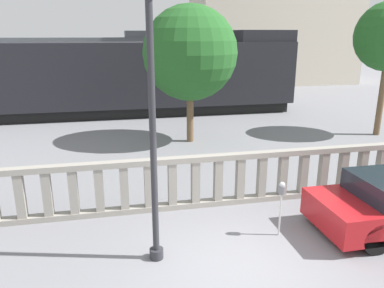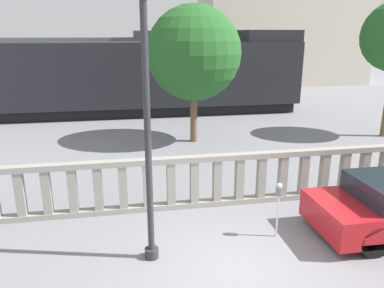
# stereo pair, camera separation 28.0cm
# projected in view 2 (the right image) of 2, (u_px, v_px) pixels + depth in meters

# --- Properties ---
(ground_plane) EXTENTS (160.00, 160.00, 0.00)m
(ground_plane) POSITION_uv_depth(u_px,v_px,m) (237.00, 270.00, 6.97)
(ground_plane) COLOR slate
(balustrade) EXTENTS (15.69, 0.24, 1.35)m
(balustrade) POSITION_uv_depth(u_px,v_px,m) (206.00, 181.00, 9.36)
(balustrade) COLOR gray
(balustrade) RESTS_ON ground
(lamppost) EXTENTS (0.39, 0.39, 5.14)m
(lamppost) POSITION_uv_depth(u_px,v_px,m) (146.00, 93.00, 6.43)
(lamppost) COLOR #2D2D33
(lamppost) RESTS_ON ground
(parking_meter) EXTENTS (0.15, 0.15, 1.24)m
(parking_meter) POSITION_uv_depth(u_px,v_px,m) (279.00, 195.00, 7.84)
(parking_meter) COLOR silver
(parking_meter) RESTS_ON ground
(train_near) EXTENTS (22.00, 2.66, 4.39)m
(train_near) POSITION_uv_depth(u_px,v_px,m) (96.00, 78.00, 19.36)
(train_near) COLOR black
(train_near) RESTS_ON ground
(train_far) EXTENTS (18.69, 3.08, 4.45)m
(train_far) POSITION_uv_depth(u_px,v_px,m) (65.00, 58.00, 34.63)
(train_far) COLOR black
(train_far) RESTS_ON ground
(building_block) EXTENTS (13.66, 6.01, 12.57)m
(building_block) POSITION_uv_depth(u_px,v_px,m) (284.00, 8.00, 31.53)
(building_block) COLOR beige
(building_block) RESTS_ON ground
(tree_left) EXTENTS (3.63, 3.63, 5.31)m
(tree_left) POSITION_uv_depth(u_px,v_px,m) (194.00, 53.00, 14.27)
(tree_left) COLOR brown
(tree_left) RESTS_ON ground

